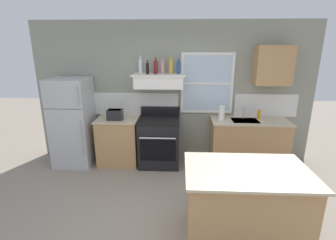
% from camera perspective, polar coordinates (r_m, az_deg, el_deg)
% --- Properties ---
extents(ground_plane, '(16.00, 16.00, 0.00)m').
position_cam_1_polar(ground_plane, '(3.46, -0.15, -23.80)').
color(ground_plane, gray).
extents(back_wall, '(5.40, 0.11, 2.70)m').
position_cam_1_polar(back_wall, '(4.94, 1.53, 6.20)').
color(back_wall, gray).
rests_on(back_wall, ground_plane).
extents(refrigerator, '(0.70, 0.72, 1.67)m').
position_cam_1_polar(refrigerator, '(5.11, -20.81, -0.49)').
color(refrigerator, '#B7BABC').
rests_on(refrigerator, ground_plane).
extents(counter_left_of_stove, '(0.79, 0.63, 0.91)m').
position_cam_1_polar(counter_left_of_stove, '(5.02, -11.13, -4.62)').
color(counter_left_of_stove, tan).
rests_on(counter_left_of_stove, ground_plane).
extents(toaster, '(0.30, 0.20, 0.19)m').
position_cam_1_polar(toaster, '(4.78, -11.96, 1.25)').
color(toaster, black).
rests_on(toaster, counter_left_of_stove).
extents(stove_range, '(0.76, 0.69, 1.09)m').
position_cam_1_polar(stove_range, '(4.85, -1.99, -4.93)').
color(stove_range, black).
rests_on(stove_range, ground_plane).
extents(range_hood_shelf, '(0.96, 0.52, 0.24)m').
position_cam_1_polar(range_hood_shelf, '(4.65, -2.03, 8.92)').
color(range_hood_shelf, white).
extents(bottle_clear_tall, '(0.06, 0.06, 0.32)m').
position_cam_1_polar(bottle_clear_tall, '(4.70, -6.28, 12.07)').
color(bottle_clear_tall, silver).
rests_on(bottle_clear_tall, range_hood_shelf).
extents(bottle_balsamic_dark, '(0.06, 0.06, 0.24)m').
position_cam_1_polar(bottle_balsamic_dark, '(4.62, -4.69, 11.62)').
color(bottle_balsamic_dark, black).
rests_on(bottle_balsamic_dark, range_hood_shelf).
extents(bottle_red_label_wine, '(0.07, 0.07, 0.29)m').
position_cam_1_polar(bottle_red_label_wine, '(4.64, -2.83, 11.93)').
color(bottle_red_label_wine, maroon).
rests_on(bottle_red_label_wine, range_hood_shelf).
extents(bottle_rose_pink, '(0.07, 0.07, 0.27)m').
position_cam_1_polar(bottle_rose_pink, '(4.63, -1.28, 11.83)').
color(bottle_rose_pink, '#C67F84').
rests_on(bottle_rose_pink, range_hood_shelf).
extents(bottle_champagne_gold_foil, '(0.08, 0.08, 0.32)m').
position_cam_1_polar(bottle_champagne_gold_foil, '(4.66, 0.66, 12.10)').
color(bottle_champagne_gold_foil, '#B29333').
rests_on(bottle_champagne_gold_foil, range_hood_shelf).
extents(bottle_blue_liqueur, '(0.07, 0.07, 0.28)m').
position_cam_1_polar(bottle_blue_liqueur, '(4.66, 2.35, 11.88)').
color(bottle_blue_liqueur, '#1E478C').
rests_on(bottle_blue_liqueur, range_hood_shelf).
extents(counter_right_with_sink, '(1.43, 0.63, 0.91)m').
position_cam_1_polar(counter_right_with_sink, '(5.05, 17.74, -4.97)').
color(counter_right_with_sink, tan).
rests_on(counter_right_with_sink, ground_plane).
extents(sink_faucet, '(0.03, 0.17, 0.28)m').
position_cam_1_polar(sink_faucet, '(4.92, 16.98, 2.25)').
color(sink_faucet, silver).
rests_on(sink_faucet, counter_right_with_sink).
extents(paper_towel_roll, '(0.11, 0.11, 0.27)m').
position_cam_1_polar(paper_towel_roll, '(4.75, 12.10, 1.61)').
color(paper_towel_roll, white).
rests_on(paper_towel_roll, counter_right_with_sink).
extents(dish_soap_bottle, '(0.06, 0.06, 0.18)m').
position_cam_1_polar(dish_soap_bottle, '(5.02, 19.99, 1.24)').
color(dish_soap_bottle, orange).
rests_on(dish_soap_bottle, counter_right_with_sink).
extents(kitchen_island, '(1.40, 0.90, 0.91)m').
position_cam_1_polar(kitchen_island, '(3.22, 16.96, -17.89)').
color(kitchen_island, tan).
rests_on(kitchen_island, ground_plane).
extents(upper_cabinet_right, '(0.64, 0.32, 0.70)m').
position_cam_1_polar(upper_cabinet_right, '(4.97, 22.79, 11.37)').
color(upper_cabinet_right, tan).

